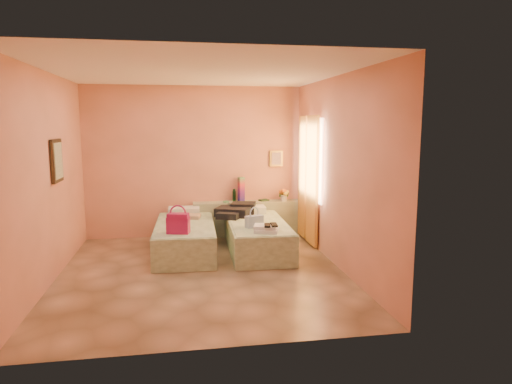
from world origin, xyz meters
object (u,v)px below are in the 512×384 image
headboard_ledge (248,218)px  bed_right (257,237)px  magenta_handbag (178,223)px  blue_handbag (254,221)px  water_bottle (234,196)px  green_book (264,200)px  flower_vase (284,194)px  towel_stack (267,229)px  bed_left (185,238)px

headboard_ledge → bed_right: 1.14m
magenta_handbag → blue_handbag: 1.20m
blue_handbag → bed_right: bearing=48.6°
bed_right → water_bottle: 1.32m
bed_right → green_book: bearing=76.1°
bed_right → blue_handbag: bearing=-105.5°
water_bottle → flower_vase: flower_vase is taller
blue_handbag → towel_stack: size_ratio=0.82×
bed_right → flower_vase: 1.39m
blue_handbag → towel_stack: blue_handbag is taller
bed_right → blue_handbag: size_ratio=7.00×
bed_left → bed_right: bearing=-2.6°
towel_stack → water_bottle: bearing=97.8°
green_book → magenta_handbag: size_ratio=0.54×
bed_right → green_book: green_book is taller
bed_right → green_book: (0.32, 1.16, 0.41)m
headboard_ledge → water_bottle: bearing=168.3°
blue_handbag → magenta_handbag: bearing=165.8°
green_book → towel_stack: (-0.31, -1.86, -0.11)m
water_bottle → blue_handbag: (0.13, -1.55, -0.17)m
bed_right → bed_left: bearing=177.4°
bed_left → green_book: bearing=36.9°
headboard_ledge → towel_stack: size_ratio=5.86×
towel_stack → bed_left: bearing=146.5°
bed_right → blue_handbag: 0.51m
bed_left → blue_handbag: size_ratio=7.00×
bed_right → magenta_handbag: bearing=-154.5°
bed_right → blue_handbag: blue_handbag is taller
bed_right → towel_stack: bearing=-86.8°
magenta_handbag → blue_handbag: magenta_handbag is taller
headboard_ledge → bed_left: 1.59m
water_bottle → flower_vase: size_ratio=0.82×
bed_left → blue_handbag: blue_handbag is taller
bed_right → towel_stack: (0.02, -0.71, 0.30)m
magenta_handbag → green_book: bearing=60.6°
green_book → towel_stack: green_book is taller
water_bottle → towel_stack: (0.26, -1.90, -0.21)m
bed_right → flower_vase: (0.70, 1.08, 0.54)m
flower_vase → green_book: bearing=168.5°
bed_right → towel_stack: towel_stack is taller
flower_vase → magenta_handbag: bearing=-140.3°
bed_left → flower_vase: size_ratio=7.30×
green_book → blue_handbag: (-0.44, -1.52, -0.07)m
bed_left → green_book: (1.51, 1.07, 0.41)m
headboard_ledge → flower_vase: size_ratio=7.48×
green_book → flower_vase: flower_vase is taller
green_book → bed_right: bearing=-128.7°
bed_right → flower_vase: bearing=58.9°
bed_left → bed_right: (1.19, -0.09, 0.00)m
flower_vase → bed_right: bearing=-122.8°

